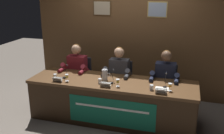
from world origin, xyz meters
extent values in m
plane|color=#70665B|center=(0.00, 0.00, 0.00)|extent=(12.00, 12.00, 0.00)
cube|color=brown|center=(0.00, 1.28, 1.30)|extent=(4.09, 0.12, 2.60)
cube|color=#4C3319|center=(-0.57, 1.21, 1.85)|extent=(0.39, 0.02, 0.31)
cube|color=tan|center=(-0.57, 1.20, 1.85)|extent=(0.35, 0.01, 0.27)
cube|color=tan|center=(0.57, 1.21, 1.85)|extent=(0.39, 0.02, 0.31)
cube|color=#8C99AD|center=(0.57, 1.20, 1.85)|extent=(0.35, 0.01, 0.27)
cube|color=brown|center=(0.00, 0.00, 0.71)|extent=(2.89, 0.83, 0.05)
cube|color=#342112|center=(0.00, -0.40, 0.34)|extent=(2.83, 0.04, 0.68)
cube|color=#342112|center=(-1.39, 0.00, 0.34)|extent=(0.08, 0.75, 0.68)
cube|color=#342112|center=(1.39, 0.00, 0.34)|extent=(0.08, 0.75, 0.68)
cube|color=#14664C|center=(0.11, -0.42, 0.34)|extent=(1.45, 0.01, 0.48)
cube|color=white|center=(0.11, -0.42, 0.42)|extent=(1.23, 0.00, 0.04)
cylinder|color=black|center=(-0.86, 0.52, 0.01)|extent=(0.44, 0.44, 0.02)
cylinder|color=black|center=(-0.86, 0.52, 0.22)|extent=(0.05, 0.05, 0.40)
cube|color=#232328|center=(-0.86, 0.52, 0.44)|extent=(0.44, 0.44, 0.03)
cube|color=#232328|center=(-0.86, 0.72, 0.68)|extent=(0.40, 0.05, 0.44)
cylinder|color=black|center=(-0.96, 0.17, 0.23)|extent=(0.10, 0.10, 0.46)
cylinder|color=black|center=(-0.76, 0.17, 0.23)|extent=(0.10, 0.10, 0.46)
cylinder|color=black|center=(-0.96, 0.32, 0.51)|extent=(0.13, 0.34, 0.13)
cylinder|color=black|center=(-0.76, 0.32, 0.51)|extent=(0.13, 0.34, 0.13)
cube|color=maroon|center=(-0.86, 0.49, 0.75)|extent=(0.36, 0.20, 0.48)
sphere|color=tan|center=(-0.86, 0.47, 1.12)|extent=(0.19, 0.19, 0.19)
sphere|color=#593819|center=(-0.86, 0.48, 1.14)|extent=(0.17, 0.17, 0.17)
cylinder|color=maroon|center=(-1.07, 0.39, 0.77)|extent=(0.09, 0.30, 0.25)
cylinder|color=maroon|center=(-0.65, 0.39, 0.77)|extent=(0.09, 0.30, 0.25)
cylinder|color=maroon|center=(-1.07, 0.23, 0.76)|extent=(0.07, 0.24, 0.07)
cylinder|color=maroon|center=(-0.65, 0.23, 0.76)|extent=(0.07, 0.24, 0.07)
cube|color=white|center=(-0.89, -0.32, 0.77)|extent=(0.17, 0.03, 0.08)
cube|color=white|center=(-0.89, -0.29, 0.77)|extent=(0.17, 0.03, 0.08)
cube|color=black|center=(-0.89, -0.32, 0.77)|extent=(0.12, 0.01, 0.01)
cylinder|color=white|center=(-0.74, -0.23, 0.73)|extent=(0.06, 0.06, 0.00)
cylinder|color=white|center=(-0.74, -0.23, 0.76)|extent=(0.01, 0.01, 0.05)
cone|color=white|center=(-0.74, -0.23, 0.82)|extent=(0.06, 0.06, 0.06)
cylinder|color=yellow|center=(-0.74, -0.23, 0.82)|extent=(0.04, 0.04, 0.04)
cylinder|color=silver|center=(-0.99, -0.18, 0.77)|extent=(0.06, 0.06, 0.08)
cylinder|color=silver|center=(-0.99, -0.18, 0.76)|extent=(0.05, 0.05, 0.05)
cylinder|color=black|center=(-0.85, -0.11, 0.74)|extent=(0.06, 0.06, 0.02)
cylinder|color=black|center=(-0.85, -0.05, 0.84)|extent=(0.01, 0.13, 0.18)
sphere|color=#2D2D2D|center=(-0.85, 0.01, 0.93)|extent=(0.03, 0.03, 0.03)
cylinder|color=black|center=(0.00, 0.52, 0.01)|extent=(0.44, 0.44, 0.02)
cylinder|color=black|center=(0.00, 0.52, 0.22)|extent=(0.05, 0.05, 0.40)
cube|color=#232328|center=(0.00, 0.52, 0.44)|extent=(0.44, 0.44, 0.03)
cube|color=#232328|center=(0.00, 0.72, 0.68)|extent=(0.40, 0.05, 0.44)
cylinder|color=black|center=(-0.10, 0.17, 0.23)|extent=(0.10, 0.10, 0.46)
cylinder|color=black|center=(0.10, 0.17, 0.23)|extent=(0.10, 0.10, 0.46)
cylinder|color=black|center=(-0.10, 0.32, 0.51)|extent=(0.13, 0.34, 0.13)
cylinder|color=black|center=(0.10, 0.32, 0.51)|extent=(0.13, 0.34, 0.13)
cube|color=#38383D|center=(0.00, 0.49, 0.75)|extent=(0.36, 0.20, 0.48)
sphere|color=tan|center=(0.00, 0.47, 1.12)|extent=(0.19, 0.19, 0.19)
sphere|color=#593819|center=(0.00, 0.48, 1.14)|extent=(0.17, 0.17, 0.17)
cylinder|color=#38383D|center=(-0.21, 0.39, 0.77)|extent=(0.09, 0.30, 0.25)
cylinder|color=#38383D|center=(0.21, 0.39, 0.77)|extent=(0.09, 0.30, 0.25)
cylinder|color=#38383D|center=(-0.21, 0.23, 0.76)|extent=(0.07, 0.24, 0.07)
cylinder|color=#38383D|center=(0.21, 0.23, 0.76)|extent=(0.07, 0.24, 0.07)
cube|color=white|center=(-0.02, -0.32, 0.77)|extent=(0.17, 0.03, 0.08)
cube|color=white|center=(-0.02, -0.29, 0.77)|extent=(0.17, 0.03, 0.08)
cube|color=black|center=(-0.02, -0.32, 0.77)|extent=(0.12, 0.01, 0.01)
cylinder|color=white|center=(0.16, -0.22, 0.73)|extent=(0.06, 0.06, 0.00)
cylinder|color=white|center=(0.16, -0.22, 0.76)|extent=(0.01, 0.01, 0.05)
cone|color=white|center=(0.16, -0.22, 0.82)|extent=(0.06, 0.06, 0.06)
cylinder|color=yellow|center=(0.16, -0.22, 0.82)|extent=(0.04, 0.04, 0.04)
cylinder|color=silver|center=(-0.16, -0.18, 0.77)|extent=(0.06, 0.06, 0.08)
cylinder|color=silver|center=(-0.16, -0.18, 0.76)|extent=(0.05, 0.05, 0.05)
cylinder|color=black|center=(0.03, -0.13, 0.74)|extent=(0.06, 0.06, 0.02)
cylinder|color=black|center=(0.03, -0.07, 0.84)|extent=(0.01, 0.13, 0.18)
sphere|color=#2D2D2D|center=(0.03, 0.00, 0.93)|extent=(0.03, 0.03, 0.03)
cylinder|color=black|center=(0.86, 0.52, 0.01)|extent=(0.44, 0.44, 0.02)
cylinder|color=black|center=(0.86, 0.52, 0.22)|extent=(0.05, 0.05, 0.40)
cube|color=#232328|center=(0.86, 0.52, 0.44)|extent=(0.44, 0.44, 0.03)
cube|color=#232328|center=(0.86, 0.72, 0.68)|extent=(0.40, 0.05, 0.44)
cylinder|color=black|center=(0.76, 0.17, 0.23)|extent=(0.10, 0.10, 0.46)
cylinder|color=black|center=(0.96, 0.17, 0.23)|extent=(0.10, 0.10, 0.46)
cylinder|color=black|center=(0.76, 0.32, 0.51)|extent=(0.13, 0.34, 0.13)
cylinder|color=black|center=(0.96, 0.32, 0.51)|extent=(0.13, 0.34, 0.13)
cube|color=#1E2338|center=(0.86, 0.49, 0.75)|extent=(0.36, 0.20, 0.48)
sphere|color=brown|center=(0.86, 0.47, 1.12)|extent=(0.19, 0.19, 0.19)
sphere|color=#593819|center=(0.86, 0.48, 1.14)|extent=(0.17, 0.17, 0.17)
cylinder|color=#1E2338|center=(0.65, 0.39, 0.77)|extent=(0.09, 0.30, 0.25)
cylinder|color=#1E2338|center=(1.07, 0.39, 0.77)|extent=(0.09, 0.30, 0.25)
cylinder|color=#1E2338|center=(0.65, 0.23, 0.76)|extent=(0.07, 0.24, 0.07)
cylinder|color=#1E2338|center=(1.07, 0.23, 0.76)|extent=(0.07, 0.24, 0.07)
cube|color=white|center=(0.87, -0.34, 0.77)|extent=(0.18, 0.03, 0.08)
cube|color=white|center=(0.87, -0.31, 0.77)|extent=(0.18, 0.03, 0.08)
cube|color=black|center=(0.87, -0.34, 0.77)|extent=(0.12, 0.01, 0.01)
cylinder|color=white|center=(0.99, -0.17, 0.73)|extent=(0.06, 0.06, 0.00)
cylinder|color=white|center=(0.99, -0.17, 0.76)|extent=(0.01, 0.01, 0.05)
cone|color=white|center=(0.99, -0.17, 0.82)|extent=(0.06, 0.06, 0.06)
cylinder|color=orange|center=(0.99, -0.17, 0.82)|extent=(0.04, 0.04, 0.04)
cylinder|color=silver|center=(0.71, -0.22, 0.77)|extent=(0.06, 0.06, 0.08)
cylinder|color=silver|center=(0.71, -0.22, 0.76)|extent=(0.05, 0.05, 0.05)
cylinder|color=black|center=(0.91, -0.07, 0.74)|extent=(0.06, 0.06, 0.02)
cylinder|color=black|center=(0.91, -0.01, 0.84)|extent=(0.01, 0.13, 0.18)
sphere|color=#2D2D2D|center=(0.91, 0.05, 0.93)|extent=(0.03, 0.03, 0.03)
cylinder|color=silver|center=(-0.14, 0.01, 0.82)|extent=(0.10, 0.10, 0.18)
cylinder|color=silver|center=(-0.14, 0.01, 0.92)|extent=(0.09, 0.09, 0.01)
sphere|color=silver|center=(-0.14, 0.01, 0.93)|extent=(0.02, 0.02, 0.02)
torus|color=silver|center=(-0.07, 0.01, 0.83)|extent=(0.07, 0.01, 0.07)
cube|color=white|center=(0.87, -0.14, 0.74)|extent=(0.21, 0.15, 0.01)
camera|label=1|loc=(1.18, -4.00, 2.31)|focal=41.35mm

